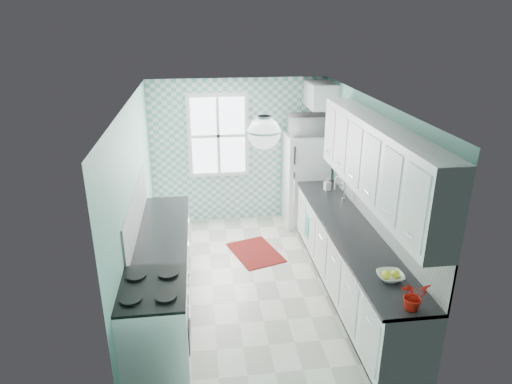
{
  "coord_description": "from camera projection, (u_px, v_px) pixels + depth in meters",
  "views": [
    {
      "loc": [
        -0.67,
        -5.38,
        3.48
      ],
      "look_at": [
        0.05,
        0.25,
        1.25
      ],
      "focal_mm": 32.0,
      "sensor_mm": 36.0,
      "label": 1
    }
  ],
  "objects": [
    {
      "name": "countertop_right",
      "position": [
        352.0,
        231.0,
        5.75
      ],
      "size": [
        0.63,
        3.6,
        0.04
      ],
      "primitive_type": "cube",
      "color": "black",
      "rests_on": "base_cabinets_right"
    },
    {
      "name": "rug",
      "position": [
        256.0,
        252.0,
        7.1
      ],
      "size": [
        0.88,
        1.06,
        0.01
      ],
      "primitive_type": "cube",
      "rotation": [
        0.0,
        0.0,
        0.31
      ],
      "color": "maroon",
      "rests_on": "floor"
    },
    {
      "name": "upper_cabinet_fridge",
      "position": [
        320.0,
        95.0,
        7.34
      ],
      "size": [
        0.4,
        0.74,
        0.4
      ],
      "primitive_type": "cube",
      "color": "white",
      "rests_on": "wall_right"
    },
    {
      "name": "fruit_bowl",
      "position": [
        390.0,
        276.0,
        4.66
      ],
      "size": [
        0.28,
        0.28,
        0.07
      ],
      "primitive_type": "imported",
      "rotation": [
        0.0,
        0.0,
        -0.05
      ],
      "color": "white",
      "rests_on": "countertop_right"
    },
    {
      "name": "ceiling_light",
      "position": [
        264.0,
        133.0,
        4.73
      ],
      "size": [
        0.34,
        0.34,
        0.35
      ],
      "color": "silver",
      "rests_on": "ceiling"
    },
    {
      "name": "wall_right",
      "position": [
        367.0,
        194.0,
        6.04
      ],
      "size": [
        0.02,
        4.4,
        2.5
      ],
      "primitive_type": "cube",
      "color": "#75B5A5",
      "rests_on": "floor"
    },
    {
      "name": "microwave",
      "position": [
        308.0,
        125.0,
        7.49
      ],
      "size": [
        0.61,
        0.41,
        0.33
      ],
      "primitive_type": "imported",
      "rotation": [
        0.0,
        0.0,
        3.13
      ],
      "color": "white",
      "rests_on": "fridge"
    },
    {
      "name": "wall_back",
      "position": [
        239.0,
        151.0,
        7.9
      ],
      "size": [
        3.0,
        0.02,
        2.5
      ],
      "primitive_type": "cube",
      "color": "#75B5A5",
      "rests_on": "floor"
    },
    {
      "name": "fridge",
      "position": [
        305.0,
        180.0,
        7.84
      ],
      "size": [
        0.7,
        0.7,
        1.6
      ],
      "rotation": [
        0.0,
        0.0,
        -0.05
      ],
      "color": "silver",
      "rests_on": "floor"
    },
    {
      "name": "base_cabinets_left",
      "position": [
        164.0,
        263.0,
        5.94
      ],
      "size": [
        0.6,
        2.15,
        0.9
      ],
      "primitive_type": "cube",
      "color": "white",
      "rests_on": "floor"
    },
    {
      "name": "ceiling",
      "position": [
        255.0,
        101.0,
        5.4
      ],
      "size": [
        3.0,
        4.4,
        0.02
      ],
      "primitive_type": "cube",
      "color": "white",
      "rests_on": "wall_back"
    },
    {
      "name": "countertop_left",
      "position": [
        163.0,
        230.0,
        5.77
      ],
      "size": [
        0.63,
        2.15,
        0.04
      ],
      "primitive_type": "cube",
      "color": "black",
      "rests_on": "base_cabinets_left"
    },
    {
      "name": "window",
      "position": [
        218.0,
        136.0,
        7.71
      ],
      "size": [
        1.04,
        0.05,
        1.44
      ],
      "color": "white",
      "rests_on": "wall_back"
    },
    {
      "name": "upper_cabinets_right",
      "position": [
        376.0,
        161.0,
        5.23
      ],
      "size": [
        0.33,
        3.2,
        0.9
      ],
      "primitive_type": "cube",
      "color": "white",
      "rests_on": "wall_right"
    },
    {
      "name": "wall_front",
      "position": [
        287.0,
        298.0,
        3.82
      ],
      "size": [
        3.0,
        0.02,
        2.5
      ],
      "primitive_type": "cube",
      "color": "#75B5A5",
      "rests_on": "floor"
    },
    {
      "name": "stove",
      "position": [
        155.0,
        331.0,
        4.53
      ],
      "size": [
        0.68,
        0.86,
        1.03
      ],
      "rotation": [
        0.0,
        0.0,
        -0.05
      ],
      "color": "white",
      "rests_on": "floor"
    },
    {
      "name": "sink",
      "position": [
        333.0,
        202.0,
        6.58
      ],
      "size": [
        0.43,
        0.36,
        0.53
      ],
      "rotation": [
        0.0,
        0.0,
        0.03
      ],
      "color": "silver",
      "rests_on": "countertop_right"
    },
    {
      "name": "backsplash_right",
      "position": [
        377.0,
        210.0,
        5.69
      ],
      "size": [
        0.02,
        3.6,
        0.51
      ],
      "primitive_type": "cube",
      "color": "white",
      "rests_on": "wall_right"
    },
    {
      "name": "accent_wall",
      "position": [
        239.0,
        152.0,
        7.88
      ],
      "size": [
        3.0,
        0.01,
        2.5
      ],
      "primitive_type": "cube",
      "color": "#69B2A8",
      "rests_on": "wall_back"
    },
    {
      "name": "wall_left",
      "position": [
        135.0,
        205.0,
        5.68
      ],
      "size": [
        0.02,
        4.4,
        2.5
      ],
      "primitive_type": "cube",
      "color": "#75B5A5",
      "rests_on": "floor"
    },
    {
      "name": "base_cabinets_right",
      "position": [
        350.0,
        263.0,
        5.93
      ],
      "size": [
        0.6,
        3.6,
        0.9
      ],
      "primitive_type": "cube",
      "color": "white",
      "rests_on": "floor"
    },
    {
      "name": "backsplash_left",
      "position": [
        136.0,
        211.0,
        5.64
      ],
      "size": [
        0.02,
        2.15,
        0.51
      ],
      "primitive_type": "cube",
      "color": "white",
      "rests_on": "wall_left"
    },
    {
      "name": "soap_bottle",
      "position": [
        327.0,
        184.0,
        7.0
      ],
      "size": [
        0.11,
        0.11,
        0.19
      ],
      "primitive_type": "imported",
      "rotation": [
        0.0,
        0.0,
        0.25
      ],
      "color": "#9CB4C3",
      "rests_on": "countertop_right"
    },
    {
      "name": "dish_towel",
      "position": [
        307.0,
        226.0,
        6.9
      ],
      "size": [
        0.08,
        0.23,
        0.35
      ],
      "primitive_type": "cube",
      "rotation": [
        0.0,
        0.0,
        -0.3
      ],
      "color": "#5CB7A7",
      "rests_on": "base_cabinets_right"
    },
    {
      "name": "potted_plant",
      "position": [
        413.0,
        296.0,
        4.15
      ],
      "size": [
        0.31,
        0.29,
        0.28
      ],
      "primitive_type": "imported",
      "rotation": [
        0.0,
        0.0,
        0.32
      ],
      "color": "red",
      "rests_on": "countertop_right"
    },
    {
      "name": "floor",
      "position": [
        255.0,
        283.0,
        6.32
      ],
      "size": [
        3.0,
        4.4,
        0.02
      ],
      "primitive_type": "cube",
      "color": "silver",
      "rests_on": "ground"
    }
  ]
}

